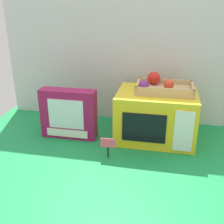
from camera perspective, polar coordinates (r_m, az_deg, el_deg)
ground_plane at (r=1.49m, az=3.82°, el=-5.59°), size 1.70×1.70×0.00m
display_back_panel at (r=1.63m, az=5.57°, el=11.29°), size 1.61×0.03×0.77m
toy_microwave at (r=1.46m, az=9.02°, el=-0.77°), size 0.40×0.30×0.26m
food_groups_crate at (r=1.43m, az=10.02°, el=5.18°), size 0.29×0.18×0.09m
cookie_set_box at (r=1.48m, az=-8.95°, el=-0.37°), size 0.29×0.08×0.26m
price_sign at (r=1.29m, az=-0.85°, el=-6.81°), size 0.07×0.01×0.10m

